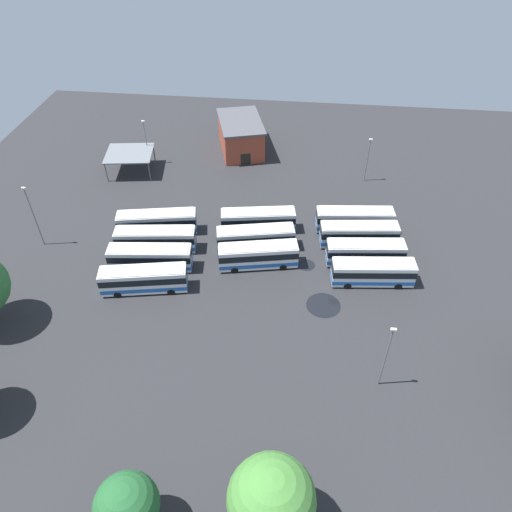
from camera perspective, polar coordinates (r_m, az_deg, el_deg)
name	(u,v)px	position (r m, az deg, el deg)	size (l,w,h in m)	color
ground_plane	(258,256)	(67.85, 0.29, -0.05)	(107.17, 107.17, 0.00)	#28282B
bus_row0_slot0	(354,219)	(73.00, 11.59, 4.28)	(11.50, 3.71, 3.56)	silver
bus_row0_slot1	(359,234)	(70.26, 12.09, 2.55)	(11.22, 3.82, 3.56)	silver
bus_row0_slot2	(365,252)	(67.28, 12.81, 0.41)	(10.74, 3.69, 3.56)	silver
bus_row0_slot3	(373,272)	(64.49, 13.68, -1.87)	(10.90, 3.67, 3.56)	silver
bus_row1_slot0	(258,220)	(71.32, 0.25, 4.25)	(11.16, 4.34, 3.56)	silver
bus_row1_slot1	(256,238)	(68.01, -0.05, 2.14)	(11.18, 4.73, 3.56)	silver
bus_row1_slot2	(258,255)	(65.15, 0.25, 0.08)	(11.02, 4.69, 3.56)	silver
bus_row2_slot0	(157,222)	(72.43, -11.63, 3.95)	(11.76, 4.70, 3.56)	silver
bus_row2_slot1	(156,239)	(69.29, -11.82, 1.97)	(11.42, 3.94, 3.56)	silver
bus_row2_slot2	(150,257)	(66.37, -12.42, -0.17)	(11.33, 3.73, 3.56)	silver
bus_row2_slot3	(144,279)	(63.36, -13.16, -2.69)	(11.30, 4.60, 3.56)	silver
depot_building	(241,135)	(91.99, -1.82, 14.10)	(10.57, 13.60, 5.88)	#99422D
maintenance_shelter	(129,154)	(87.67, -14.79, 11.63)	(8.87, 8.17, 3.61)	slate
lamp_post_far_corner	(368,158)	(83.87, 13.09, 11.24)	(0.56, 0.28, 7.81)	slate
lamp_post_mid_lot	(386,355)	(51.53, 15.17, -11.29)	(0.56, 0.28, 9.06)	slate
lamp_post_near_entrance	(146,140)	(88.92, -12.91, 13.20)	(0.56, 0.28, 8.20)	slate
lamp_post_by_building	(33,215)	(73.45, -24.87, 4.47)	(0.56, 0.28, 9.73)	slate
tree_north_edge	(127,506)	(44.06, -15.08, -26.66)	(5.29, 5.29, 7.36)	brown
tree_northwest	(271,499)	(41.63, 1.83, -26.85)	(7.03, 7.03, 9.54)	brown
puddle_front_lane	(323,305)	(61.64, 8.00, -5.81)	(4.38, 4.38, 0.01)	black
puddle_back_corner	(306,265)	(66.84, 5.98, -1.07)	(2.43, 2.43, 0.01)	black
puddle_near_shelter	(266,218)	(74.88, 1.25, 4.48)	(3.89, 3.89, 0.01)	black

